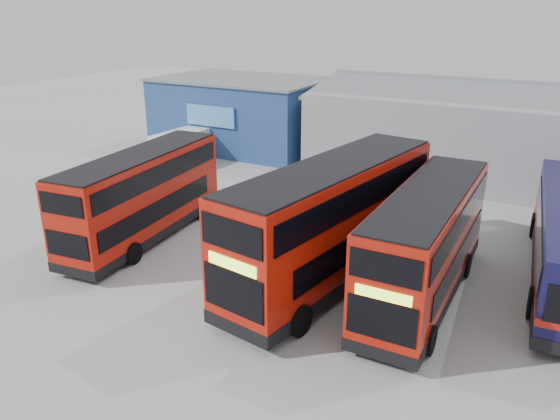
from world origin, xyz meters
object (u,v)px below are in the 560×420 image
object	(u,v)px
office_block	(243,112)
double_decker_left	(143,197)
double_decker_right	(426,246)
double_decker_centre	(332,224)
panel_van	(183,145)

from	to	relation	value
office_block	double_decker_left	world-z (taller)	office_block
double_decker_right	double_decker_centre	bearing A→B (deg)	-173.83
double_decker_centre	panel_van	size ratio (longest dim) A/B	2.35
double_decker_centre	double_decker_right	size ratio (longest dim) A/B	1.16
double_decker_left	double_decker_right	size ratio (longest dim) A/B	0.99
double_decker_left	double_decker_right	world-z (taller)	double_decker_right
double_decker_right	panel_van	xyz separation A→B (m)	(-19.52, 10.57, -0.89)
double_decker_centre	panel_van	world-z (taller)	double_decker_centre
office_block	double_decker_centre	world-z (taller)	office_block
office_block	double_decker_right	distance (m)	24.55
double_decker_centre	double_decker_left	bearing A→B (deg)	-168.98
double_decker_centre	double_decker_right	world-z (taller)	double_decker_centre
double_decker_left	double_decker_centre	xyz separation A→B (m)	(9.15, 0.40, 0.34)
office_block	panel_van	distance (m)	6.03
office_block	double_decker_right	size ratio (longest dim) A/B	1.24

